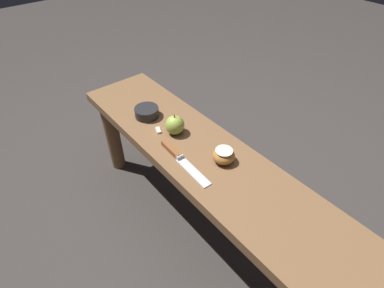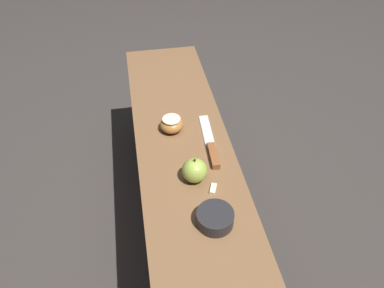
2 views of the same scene
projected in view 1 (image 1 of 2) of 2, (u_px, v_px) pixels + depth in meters
name	position (u px, v px, depth m)	size (l,w,h in m)	color
ground_plane	(200.00, 225.00, 1.39)	(8.00, 8.00, 0.00)	#383330
wooden_bench	(201.00, 171.00, 1.15)	(1.30, 0.31, 0.46)	brown
knife	(178.00, 155.00, 1.06)	(0.26, 0.04, 0.02)	silver
apple_whole	(175.00, 125.00, 1.15)	(0.07, 0.07, 0.08)	#9EB747
apple_cut	(224.00, 155.00, 1.04)	(0.08, 0.08, 0.05)	#B27233
apple_slice_near_knife	(158.00, 130.00, 1.18)	(0.04, 0.03, 0.01)	beige
bowl	(147.00, 112.00, 1.24)	(0.10, 0.10, 0.04)	#232326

